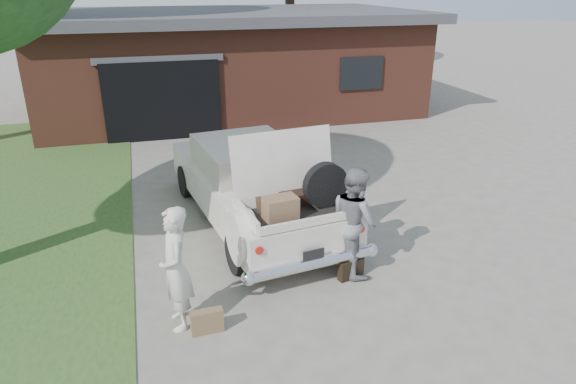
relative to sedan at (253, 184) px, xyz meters
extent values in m
plane|color=gray|center=(0.27, -1.98, -0.75)|extent=(90.00, 90.00, 0.00)
cube|color=brown|center=(1.27, 9.52, 0.75)|extent=(12.00, 7.00, 3.00)
cube|color=#4C4C51|center=(1.27, 9.52, 2.40)|extent=(12.80, 7.80, 0.30)
cube|color=black|center=(-1.23, 6.07, 0.35)|extent=(3.20, 0.30, 2.20)
cube|color=#4C4C51|center=(-1.23, 6.00, 1.50)|extent=(3.50, 0.12, 0.18)
cube|color=black|center=(4.77, 6.00, 0.85)|extent=(1.40, 0.08, 1.00)
cylinder|color=#38281E|center=(5.34, 15.70, 2.01)|extent=(0.44, 0.44, 5.52)
cube|color=white|center=(-0.01, 0.04, -0.13)|extent=(2.52, 5.18, 0.65)
cube|color=#BDB3A6|center=(-0.05, 0.33, 0.44)|extent=(1.89, 2.19, 0.52)
cube|color=black|center=(-0.17, 1.27, 0.42)|extent=(1.54, 0.28, 0.44)
cube|color=black|center=(0.08, -0.60, 0.42)|extent=(1.54, 0.28, 0.44)
cylinder|color=black|center=(-0.65, -1.75, -0.42)|extent=(0.30, 0.68, 0.66)
cylinder|color=black|center=(1.08, -1.52, -0.42)|extent=(0.30, 0.68, 0.66)
cylinder|color=black|center=(-1.10, 1.60, -0.42)|extent=(0.30, 0.68, 0.66)
cylinder|color=black|center=(0.64, 1.83, -0.42)|extent=(0.30, 0.68, 0.66)
cylinder|color=silver|center=(0.32, -2.48, -0.35)|extent=(2.05, 0.44, 0.18)
cylinder|color=#A5140F|center=(-0.49, -2.51, 0.02)|extent=(0.13, 0.11, 0.12)
cylinder|color=#A5140F|center=(1.12, -2.30, 0.02)|extent=(0.13, 0.11, 0.12)
cube|color=black|center=(0.33, -2.50, -0.20)|extent=(0.34, 0.06, 0.17)
cube|color=black|center=(0.24, -1.84, 0.21)|extent=(1.67, 1.29, 0.04)
cube|color=white|center=(-0.55, -1.94, 0.31)|extent=(0.20, 1.09, 0.18)
cube|color=white|center=(1.03, -1.73, 0.31)|extent=(0.20, 1.09, 0.18)
cube|color=white|center=(0.31, -2.38, 0.27)|extent=(1.59, 0.27, 0.12)
cube|color=white|center=(0.18, -1.40, 0.79)|extent=(1.69, 0.48, 1.13)
cube|color=#412B1C|center=(-0.03, -1.62, 0.32)|extent=(0.58, 0.42, 0.18)
cube|color=#896445|center=(-0.05, -2.06, 0.40)|extent=(0.52, 0.38, 0.34)
cube|color=black|center=(0.39, -1.55, 0.33)|extent=(0.67, 0.49, 0.19)
cylinder|color=black|center=(0.73, -1.82, 0.59)|extent=(0.72, 0.25, 0.71)
imported|color=beige|center=(-1.64, -2.84, 0.09)|extent=(0.43, 0.63, 1.68)
imported|color=gray|center=(1.08, -2.19, 0.10)|extent=(0.75, 0.91, 1.71)
cube|color=olive|center=(-1.33, -3.10, -0.59)|extent=(0.42, 0.15, 0.32)
cube|color=black|center=(0.96, -2.41, -0.59)|extent=(0.43, 0.23, 0.32)
camera|label=1|loc=(-1.86, -8.65, 3.48)|focal=32.00mm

